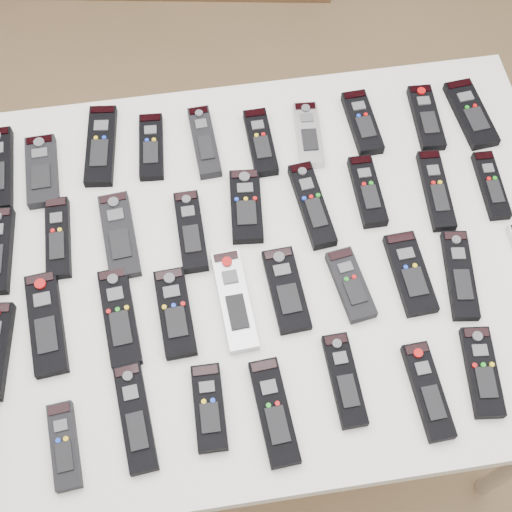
{
  "coord_description": "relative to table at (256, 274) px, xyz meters",
  "views": [
    {
      "loc": [
        -0.19,
        -0.61,
        2.01
      ],
      "look_at": [
        -0.1,
        0.01,
        0.8
      ],
      "focal_mm": 50.0,
      "sensor_mm": 36.0,
      "label": 1
    }
  ],
  "objects": [
    {
      "name": "remote_14",
      "position": [
        -0.0,
        0.12,
        0.07
      ],
      "size": [
        0.08,
        0.17,
        0.02
      ],
      "primitive_type": "cube",
      "rotation": [
        0.0,
        0.0,
        -0.09
      ],
      "color": "black",
      "rests_on": "table"
    },
    {
      "name": "remote_2",
      "position": [
        -0.28,
        0.31,
        0.07
      ],
      "size": [
        0.08,
        0.2,
        0.02
      ],
      "primitive_type": "cube",
      "rotation": [
        0.0,
        0.0,
        -0.11
      ],
      "color": "black",
      "rests_on": "table"
    },
    {
      "name": "remote_21",
      "position": [
        -0.27,
        -0.08,
        0.07
      ],
      "size": [
        0.07,
        0.2,
        0.02
      ],
      "primitive_type": "cube",
      "rotation": [
        0.0,
        0.0,
        0.08
      ],
      "color": "black",
      "rests_on": "table"
    },
    {
      "name": "remote_32",
      "position": [
        -0.12,
        -0.28,
        0.07
      ],
      "size": [
        0.05,
        0.15,
        0.02
      ],
      "primitive_type": "cube",
      "rotation": [
        0.0,
        0.0,
        -0.02
      ],
      "color": "black",
      "rests_on": "table"
    },
    {
      "name": "remote_27",
      "position": [
        0.38,
        -0.09,
        0.07
      ],
      "size": [
        0.07,
        0.19,
        0.02
      ],
      "primitive_type": "cube",
      "rotation": [
        0.0,
        0.0,
        -0.14
      ],
      "color": "black",
      "rests_on": "table"
    },
    {
      "name": "remote_12",
      "position": [
        -0.26,
        0.09,
        0.07
      ],
      "size": [
        0.07,
        0.19,
        0.02
      ],
      "primitive_type": "cube",
      "rotation": [
        0.0,
        0.0,
        0.08
      ],
      "color": "black",
      "rests_on": "table"
    },
    {
      "name": "remote_30",
      "position": [
        -0.37,
        -0.31,
        0.07
      ],
      "size": [
        0.06,
        0.15,
        0.02
      ],
      "primitive_type": "cube",
      "rotation": [
        0.0,
        0.0,
        0.09
      ],
      "color": "black",
      "rests_on": "table"
    },
    {
      "name": "remote_15",
      "position": [
        0.13,
        0.1,
        0.07
      ],
      "size": [
        0.07,
        0.2,
        0.02
      ],
      "primitive_type": "cube",
      "rotation": [
        0.0,
        0.0,
        0.1
      ],
      "color": "black",
      "rests_on": "table"
    },
    {
      "name": "remote_35",
      "position": [
        0.26,
        -0.3,
        0.07
      ],
      "size": [
        0.05,
        0.18,
        0.02
      ],
      "primitive_type": "cube",
      "rotation": [
        0.0,
        0.0,
        0.04
      ],
      "color": "black",
      "rests_on": "table"
    },
    {
      "name": "remote_3",
      "position": [
        -0.18,
        0.29,
        0.07
      ],
      "size": [
        0.06,
        0.16,
        0.02
      ],
      "primitive_type": "cube",
      "rotation": [
        0.0,
        0.0,
        -0.07
      ],
      "color": "black",
      "rests_on": "table"
    },
    {
      "name": "remote_33",
      "position": [
        -0.01,
        -0.3,
        0.07
      ],
      "size": [
        0.06,
        0.19,
        0.02
      ],
      "primitive_type": "cube",
      "rotation": [
        0.0,
        0.0,
        0.06
      ],
      "color": "black",
      "rests_on": "table"
    },
    {
      "name": "remote_9",
      "position": [
        0.51,
        0.28,
        0.07
      ],
      "size": [
        0.08,
        0.18,
        0.02
      ],
      "primitive_type": "cube",
      "rotation": [
        0.0,
        0.0,
        0.09
      ],
      "color": "black",
      "rests_on": "table"
    },
    {
      "name": "remote_22",
      "position": [
        -0.16,
        -0.09,
        0.07
      ],
      "size": [
        0.07,
        0.17,
        0.02
      ],
      "primitive_type": "cube",
      "rotation": [
        0.0,
        0.0,
        0.05
      ],
      "color": "black",
      "rests_on": "table"
    },
    {
      "name": "remote_1",
      "position": [
        -0.4,
        0.26,
        0.07
      ],
      "size": [
        0.07,
        0.17,
        0.02
      ],
      "primitive_type": "cube",
      "rotation": [
        0.0,
        0.0,
        0.03
      ],
      "color": "black",
      "rests_on": "table"
    },
    {
      "name": "remote_17",
      "position": [
        0.38,
        0.1,
        0.07
      ],
      "size": [
        0.06,
        0.19,
        0.02
      ],
      "primitive_type": "cube",
      "rotation": [
        0.0,
        0.0,
        -0.06
      ],
      "color": "black",
      "rests_on": "table"
    },
    {
      "name": "table",
      "position": [
        0.0,
        0.0,
        0.0
      ],
      "size": [
        1.25,
        0.88,
        0.78
      ],
      "color": "white",
      "rests_on": "ground"
    },
    {
      "name": "remote_7",
      "position": [
        0.27,
        0.29,
        0.07
      ],
      "size": [
        0.06,
        0.16,
        0.02
      ],
      "primitive_type": "cube",
      "rotation": [
        0.0,
        0.0,
        0.05
      ],
      "color": "black",
      "rests_on": "table"
    },
    {
      "name": "remote_25",
      "position": [
        0.17,
        -0.08,
        0.07
      ],
      "size": [
        0.07,
        0.15,
        0.02
      ],
      "primitive_type": "cube",
      "rotation": [
        0.0,
        0.0,
        0.14
      ],
      "color": "black",
      "rests_on": "table"
    },
    {
      "name": "remote_31",
      "position": [
        -0.25,
        -0.27,
        0.07
      ],
      "size": [
        0.07,
        0.19,
        0.02
      ],
      "primitive_type": "cube",
      "rotation": [
        0.0,
        0.0,
        0.09
      ],
      "color": "black",
      "rests_on": "table"
    },
    {
      "name": "remote_26",
      "position": [
        0.29,
        -0.08,
        0.07
      ],
      "size": [
        0.07,
        0.17,
        0.02
      ],
      "primitive_type": "cube",
      "rotation": [
        0.0,
        0.0,
        0.04
      ],
      "color": "black",
      "rests_on": "table"
    },
    {
      "name": "remote_6",
      "position": [
        0.15,
        0.27,
        0.07
      ],
      "size": [
        0.06,
        0.16,
        0.02
      ],
      "primitive_type": "cube",
      "rotation": [
        0.0,
        0.0,
        -0.07
      ],
      "color": "#B7B7BC",
      "rests_on": "table"
    },
    {
      "name": "ground",
      "position": [
        0.1,
        -0.01,
        -0.72
      ],
      "size": [
        4.0,
        4.0,
        0.0
      ],
      "primitive_type": "plane",
      "color": "olive",
      "rests_on": "ground"
    },
    {
      "name": "remote_11",
      "position": [
        -0.38,
        0.1,
        0.07
      ],
      "size": [
        0.05,
        0.17,
        0.02
      ],
      "primitive_type": "cube",
      "rotation": [
        0.0,
        0.0,
        -0.0
      ],
      "color": "black",
      "rests_on": "table"
    },
    {
      "name": "remote_4",
      "position": [
        -0.07,
        0.29,
        0.07
      ],
      "size": [
        0.05,
        0.18,
        0.02
      ],
      "primitive_type": "cube",
      "rotation": [
        0.0,
        0.0,
        0.05
      ],
      "color": "black",
      "rests_on": "table"
    },
    {
      "name": "remote_23",
      "position": [
        -0.05,
        -0.08,
        0.07
      ],
      "size": [
        0.06,
        0.2,
        0.02
      ],
      "primitive_type": "cube",
      "rotation": [
        0.0,
        0.0,
        0.05
      ],
      "color": "#B7B7BC",
      "rests_on": "table"
    },
    {
      "name": "remote_5",
      "position": [
        0.05,
        0.27,
        0.07
      ],
      "size": [
        0.05,
        0.16,
        0.02
      ],
      "primitive_type": "cube",
      "rotation": [
        0.0,
        0.0,
        0.02
      ],
      "color": "black",
      "rests_on": "table"
    },
    {
      "name": "remote_24",
      "position": [
        0.05,
        -0.07,
        0.07
      ],
      "size": [
        0.07,
        0.17,
        0.02
      ],
      "primitive_type": "cube",
      "rotation": [
        0.0,
        0.0,
        0.05
      ],
      "color": "black",
      "rests_on": "table"
    },
    {
      "name": "remote_18",
      "position": [
        0.5,
        0.09,
        0.07
      ],
      "size": [
        0.05,
        0.16,
        0.02
      ],
      "primitive_type": "cube",
      "rotation": [
        0.0,
        0.0,
        -0.04
      ],
      "color": "black",
      "rests_on": "table"
    },
    {
      "name": "remote_20",
      "position": [
        -0.4,
        -0.08,
        0.07
      ],
      "size": [
        0.08,
        0.21,
        0.02
      ],
      "primitive_type": "cube",
      "rotation": [
        0.0,
        0.0,
        0.09
      ],
      "color": "black",
      "rests_on": "table"
    },
    {
      "name": "remote_36",
      "position": [
        0.36,
        -0.28,
        0.07
      ],
      "size": [
        0.07,
        0.17,
        0.02
      ],
      "primitive_type": "cube",
      "rotation": [
        0.0,
        0.0,
        -0.11
      ],
      "color": "black",
      "rests_on": "table"
    },
    {
      "name": "remote_8",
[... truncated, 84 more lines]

